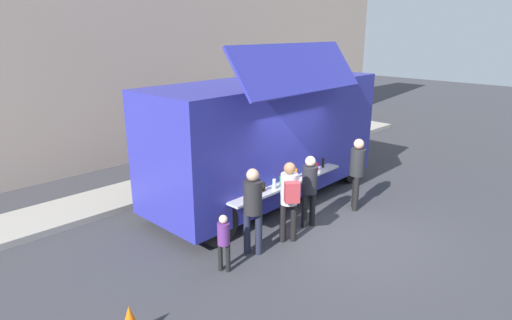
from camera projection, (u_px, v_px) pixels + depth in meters
ground_plane at (337, 231)px, 9.31m from camera, size 60.00×60.00×0.00m
curb_strip at (75, 210)px, 10.22m from camera, size 28.00×1.60×0.15m
building_behind at (33, 7)px, 12.12m from camera, size 32.00×2.40×9.72m
food_truck_main at (268, 136)px, 10.66m from camera, size 6.64×3.13×3.98m
trash_bin at (304, 136)px, 15.53m from camera, size 0.60×0.60×1.02m
customer_front_ordering at (309, 185)px, 9.25m from camera, size 0.34×0.34×1.65m
customer_mid_with_backpack at (289, 195)px, 8.53m from camera, size 0.51×0.55×1.73m
customer_rear_waiting at (253, 204)px, 8.08m from camera, size 0.36×0.36×1.77m
customer_extra_browsing at (357, 168)px, 10.16m from camera, size 0.36×0.36×1.78m
child_near_queue at (224, 238)px, 7.58m from camera, size 0.23×0.23×1.12m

